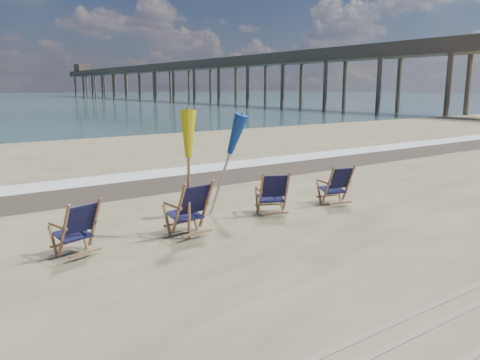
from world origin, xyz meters
The scene contains 9 objects.
surf_foam centered at (0.00, 8.30, 0.00)m, with size 200.00×1.40×0.01m, color silver.
wet_sand_strip centered at (0.00, 6.80, 0.00)m, with size 200.00×2.60×0.00m, color #42362A.
beach_chair_0 centered at (-2.96, 2.18, 0.49)m, with size 0.62×0.70×0.97m, color #111234, non-canonical shape.
beach_chair_1 centered at (-0.92, 1.99, 0.54)m, with size 0.69×0.78×1.08m, color #111234, non-canonical shape.
beach_chair_2 centered at (1.14, 2.10, 0.50)m, with size 0.64×0.72×1.00m, color #111234, non-canonical shape.
beach_chair_3 centered at (2.95, 1.98, 0.50)m, with size 0.64×0.71×0.99m, color #111234, non-canonical shape.
umbrella_yellow centered at (-1.28, 1.99, 1.78)m, with size 0.30×0.30×2.31m.
umbrella_blue centered at (0.04, 2.83, 1.74)m, with size 0.30×0.30×2.27m.
fishing_pier centered at (38.00, 74.00, 4.65)m, with size 4.40×140.00×9.30m, color brown, non-canonical shape.
Camera 1 is at (-5.26, -5.30, 2.73)m, focal length 35.00 mm.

